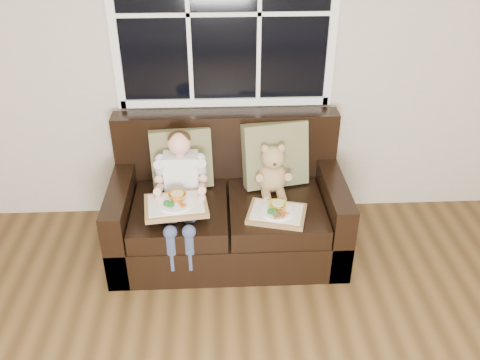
{
  "coord_description": "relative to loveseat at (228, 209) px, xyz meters",
  "views": [
    {
      "loc": [
        -0.21,
        -1.16,
        2.5
      ],
      "look_at": [
        -0.07,
        1.85,
        0.67
      ],
      "focal_mm": 38.0,
      "sensor_mm": 36.0,
      "label": 1
    }
  ],
  "objects": [
    {
      "name": "window_back",
      "position": [
        0.0,
        0.46,
        1.34
      ],
      "size": [
        1.62,
        0.04,
        1.37
      ],
      "color": "black",
      "rests_on": "room_walls"
    },
    {
      "name": "pillow_left",
      "position": [
        -0.34,
        0.15,
        0.37
      ],
      "size": [
        0.47,
        0.27,
        0.46
      ],
      "rotation": [
        -0.21,
        0.0,
        0.15
      ],
      "color": "olive",
      "rests_on": "loveseat"
    },
    {
      "name": "room_walls",
      "position": [
        0.15,
        -2.02,
        1.28
      ],
      "size": [
        4.52,
        5.02,
        2.71
      ],
      "color": "beige",
      "rests_on": "ground"
    },
    {
      "name": "child",
      "position": [
        -0.33,
        -0.12,
        0.32
      ],
      "size": [
        0.36,
        0.59,
        0.81
      ],
      "color": "silver",
      "rests_on": "loveseat"
    },
    {
      "name": "loveseat",
      "position": [
        0.0,
        0.0,
        0.0
      ],
      "size": [
        1.7,
        0.92,
        0.96
      ],
      "color": "black",
      "rests_on": "ground"
    },
    {
      "name": "tray_right",
      "position": [
        0.33,
        -0.3,
        0.17
      ],
      "size": [
        0.46,
        0.39,
        0.09
      ],
      "rotation": [
        0.0,
        0.0,
        -0.25
      ],
      "color": "olive",
      "rests_on": "loveseat"
    },
    {
      "name": "pillow_right",
      "position": [
        0.36,
        0.15,
        0.38
      ],
      "size": [
        0.52,
        0.32,
        0.5
      ],
      "rotation": [
        -0.21,
        0.0,
        0.21
      ],
      "color": "olive",
      "rests_on": "loveseat"
    },
    {
      "name": "teddy_bear",
      "position": [
        0.33,
        0.03,
        0.3
      ],
      "size": [
        0.23,
        0.3,
        0.4
      ],
      "rotation": [
        0.0,
        0.0,
        0.02
      ],
      "color": "tan",
      "rests_on": "loveseat"
    },
    {
      "name": "tray_left",
      "position": [
        -0.36,
        -0.31,
        0.27
      ],
      "size": [
        0.46,
        0.37,
        0.1
      ],
      "rotation": [
        0.0,
        0.0,
        0.13
      ],
      "color": "olive",
      "rests_on": "child"
    }
  ]
}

